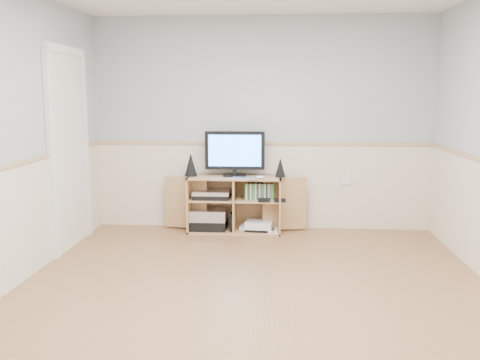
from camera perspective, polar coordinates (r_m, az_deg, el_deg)
name	(u,v)px	position (r m, az deg, el deg)	size (l,w,h in m)	color
room	(247,142)	(4.24, 0.71, 4.03)	(4.04, 4.54, 2.54)	#AD804C
media_cabinet	(235,203)	(6.31, -0.55, -2.44)	(1.68, 0.40, 0.65)	tan
monitor	(235,152)	(6.21, -0.56, 3.02)	(0.69, 0.18, 0.52)	black
speaker_left	(191,165)	(6.26, -5.27, 1.65)	(0.15, 0.15, 0.27)	black
speaker_right	(280,167)	(6.19, 4.32, 1.34)	(0.12, 0.12, 0.22)	black
keyboard	(244,178)	(6.05, 0.45, 0.20)	(0.29, 0.12, 0.01)	silver
mouse	(260,177)	(6.04, 2.16, 0.29)	(0.10, 0.06, 0.04)	white
av_components	(210,213)	(6.31, -3.23, -3.50)	(0.51, 0.32, 0.47)	black
game_consoles	(258,226)	(6.29, 1.95, -4.92)	(0.46, 0.30, 0.11)	white
game_cases	(259,191)	(6.19, 2.07, -1.21)	(0.33, 0.14, 0.19)	#3F8C3F
wall_outlet	(346,179)	(6.45, 11.22, 0.07)	(0.12, 0.03, 0.12)	white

